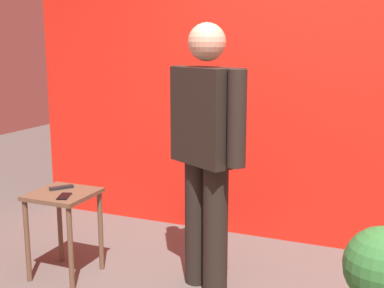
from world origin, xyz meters
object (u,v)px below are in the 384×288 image
(side_table, at_px, (64,209))
(potted_plant, at_px, (383,277))
(cell_phone, at_px, (64,196))
(tv_remote, at_px, (61,188))
(standing_person, at_px, (206,145))

(side_table, height_order, potted_plant, potted_plant)
(side_table, distance_m, cell_phone, 0.18)
(tv_remote, bearing_deg, side_table, -11.16)
(side_table, bearing_deg, tv_remote, 132.19)
(tv_remote, relative_size, potted_plant, 0.25)
(cell_phone, height_order, tv_remote, tv_remote)
(side_table, xyz_separation_m, potted_plant, (2.14, -0.04, -0.09))
(tv_remote, bearing_deg, potted_plant, 33.97)
(standing_person, xyz_separation_m, tv_remote, (-1.06, -0.16, -0.36))
(tv_remote, bearing_deg, standing_person, 45.25)
(standing_person, bearing_deg, side_table, -167.44)
(standing_person, bearing_deg, potted_plant, -12.98)
(cell_phone, relative_size, tv_remote, 0.85)
(standing_person, relative_size, side_table, 2.85)
(standing_person, height_order, cell_phone, standing_person)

